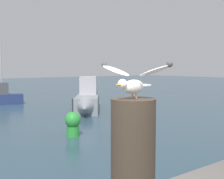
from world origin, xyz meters
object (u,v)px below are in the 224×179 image
seagull (133,81)px  boat_grey (87,100)px  channel_buoy (73,123)px  mooring_post (133,169)px

seagull → boat_grey: 13.99m
boat_grey → channel_buoy: bearing=-127.8°
seagull → boat_grey: bearing=58.6°
boat_grey → channel_buoy: size_ratio=3.50×
seagull → channel_buoy: 8.33m
seagull → channel_buoy: (3.66, 7.25, -1.85)m
mooring_post → boat_grey: mooring_post is taller
mooring_post → boat_grey: (7.23, 11.85, -1.09)m
seagull → channel_buoy: bearing=63.2°
mooring_post → channel_buoy: mooring_post is taller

